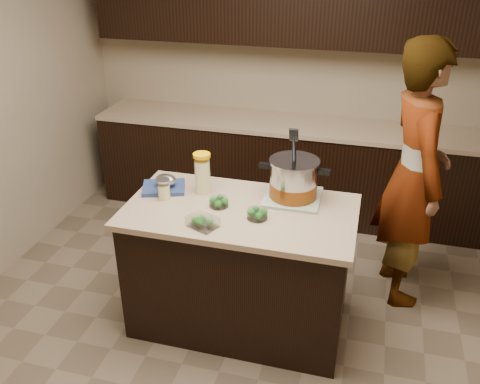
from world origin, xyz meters
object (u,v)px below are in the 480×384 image
object	(u,v)px
stock_pot	(294,181)
island	(240,267)
lemonade_pitcher	(202,175)
person	(414,176)

from	to	relation	value
stock_pot	island	bearing A→B (deg)	-143.49
lemonade_pitcher	person	world-z (taller)	person
stock_pot	person	size ratio (longest dim) A/B	0.24
island	lemonade_pitcher	distance (m)	0.67
stock_pot	person	distance (m)	0.89
stock_pot	lemonade_pitcher	xyz separation A→B (m)	(-0.60, -0.06, 0.00)
stock_pot	lemonade_pitcher	bearing A→B (deg)	-174.61
lemonade_pitcher	island	bearing A→B (deg)	-28.17
person	island	bearing A→B (deg)	107.63
island	person	bearing A→B (deg)	32.14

